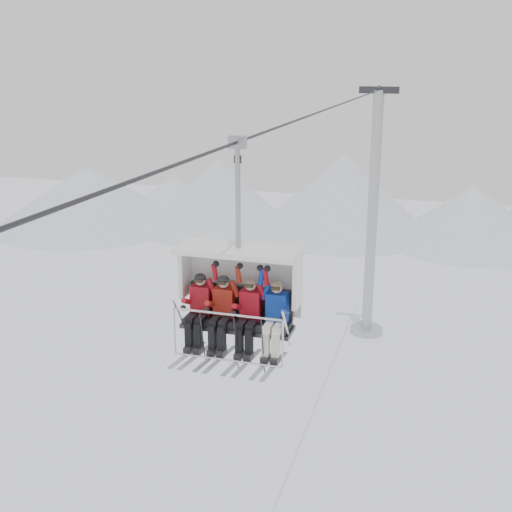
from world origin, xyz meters
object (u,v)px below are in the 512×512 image
(chairlift_carrier, at_px, (241,283))
(skier_center_left, at_px, (222,310))
(skier_far_left, at_px, (199,308))
(skier_center_right, at_px, (249,313))
(lift_tower_right, at_px, (371,234))
(skier_far_right, at_px, (275,316))

(chairlift_carrier, distance_m, skier_center_left, 0.61)
(skier_far_left, distance_m, skier_center_right, 0.99)
(lift_tower_right, relative_size, skier_far_left, 7.99)
(skier_far_right, bearing_deg, skier_far_left, 180.00)
(skier_center_left, distance_m, skier_far_right, 1.03)
(skier_center_right, bearing_deg, chairlift_carrier, 130.50)
(lift_tower_right, bearing_deg, skier_far_left, -91.78)
(chairlift_carrier, xyz_separation_m, skier_center_right, (0.26, -0.30, -0.46))
(skier_center_left, distance_m, skier_center_right, 0.52)
(lift_tower_right, height_order, skier_far_left, lift_tower_right)
(skier_center_right, height_order, skier_far_right, same)
(lift_tower_right, relative_size, skier_center_left, 7.99)
(lift_tower_right, xyz_separation_m, skier_center_right, (0.26, -23.33, 4.41))
(lift_tower_right, distance_m, skier_far_right, 23.75)
(lift_tower_right, distance_m, skier_center_left, 23.74)
(skier_center_left, bearing_deg, lift_tower_right, 89.35)
(skier_center_left, bearing_deg, skier_far_left, 180.00)
(chairlift_carrier, bearing_deg, lift_tower_right, 90.00)
(lift_tower_right, relative_size, skier_far_right, 7.99)
(skier_far_left, relative_size, skier_far_right, 1.00)
(skier_far_right, bearing_deg, chairlift_carrier, 158.25)
(skier_center_left, bearing_deg, chairlift_carrier, 49.14)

